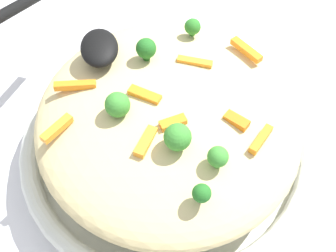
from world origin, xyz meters
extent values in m
plane|color=silver|center=(0.00, 0.00, 0.00)|extent=(2.40, 2.40, 0.00)
cylinder|color=silver|center=(0.00, 0.00, 0.01)|extent=(0.30, 0.30, 0.03)
torus|color=silver|center=(0.00, 0.00, 0.04)|extent=(0.33, 0.33, 0.02)
torus|color=black|center=(0.00, 0.00, 0.04)|extent=(0.32, 0.32, 0.00)
ellipsoid|color=#DBC689|center=(0.00, 0.00, 0.08)|extent=(0.29, 0.28, 0.07)
cube|color=orange|center=(-0.02, 0.11, 0.11)|extent=(0.03, 0.03, 0.01)
cube|color=orange|center=(-0.05, 0.03, 0.11)|extent=(0.03, 0.03, 0.01)
cube|color=orange|center=(0.06, -0.10, 0.11)|extent=(0.04, 0.03, 0.01)
cube|color=orange|center=(0.01, 0.02, 0.12)|extent=(0.03, 0.03, 0.01)
cube|color=orange|center=(0.04, 0.09, 0.11)|extent=(0.01, 0.04, 0.01)
cube|color=orange|center=(-0.04, -0.06, 0.11)|extent=(0.03, 0.02, 0.01)
cube|color=orange|center=(-0.06, -0.08, 0.11)|extent=(0.03, 0.03, 0.01)
cube|color=orange|center=(0.05, -0.04, 0.11)|extent=(0.02, 0.04, 0.01)
cube|color=orange|center=(-0.03, 0.00, 0.12)|extent=(0.02, 0.03, 0.01)
cylinder|color=#205B1C|center=(-0.11, -0.01, 0.11)|extent=(0.01, 0.01, 0.01)
sphere|color=#236B23|center=(-0.11, -0.01, 0.12)|extent=(0.02, 0.02, 0.02)
cylinder|color=#296820|center=(0.09, -0.04, 0.11)|extent=(0.01, 0.01, 0.01)
sphere|color=#2D7A28|center=(0.09, -0.04, 0.12)|extent=(0.02, 0.02, 0.02)
cylinder|color=#377928|center=(-0.06, 0.00, 0.12)|extent=(0.01, 0.01, 0.01)
sphere|color=#3D8E33|center=(-0.06, 0.00, 0.13)|extent=(0.03, 0.03, 0.03)
cylinder|color=#205B1C|center=(0.06, 0.01, 0.12)|extent=(0.01, 0.01, 0.01)
sphere|color=#236B23|center=(0.06, 0.01, 0.13)|extent=(0.02, 0.02, 0.02)
cylinder|color=#377928|center=(-0.01, 0.05, 0.11)|extent=(0.01, 0.01, 0.01)
sphere|color=#3D8E33|center=(-0.01, 0.05, 0.13)|extent=(0.02, 0.02, 0.02)
cylinder|color=#377928|center=(-0.08, -0.03, 0.11)|extent=(0.01, 0.01, 0.01)
sphere|color=#3D8E33|center=(-0.08, -0.03, 0.12)|extent=(0.02, 0.02, 0.02)
ellipsoid|color=black|center=(0.07, 0.06, 0.12)|extent=(0.06, 0.04, 0.02)
cylinder|color=black|center=(0.11, 0.14, 0.16)|extent=(0.16, 0.09, 0.08)
camera|label=1|loc=(-0.29, 0.04, 0.47)|focal=49.92mm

